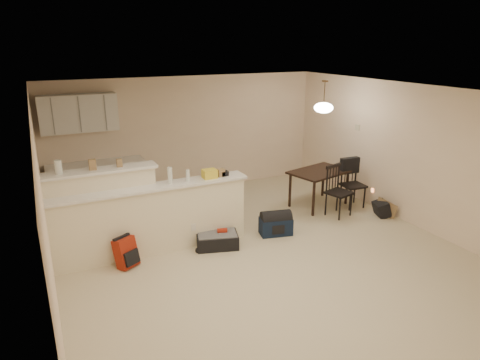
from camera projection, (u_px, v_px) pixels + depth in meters
room at (267, 179)px, 6.28m from camera, size 7.00×7.02×2.50m
breakfast_bar at (135, 217)px, 6.59m from camera, size 3.08×0.58×1.39m
upper_cabinets at (79, 113)px, 8.01m from camera, size 1.40×0.34×0.70m
kitchen_counter at (99, 187)px, 8.43m from camera, size 1.80×0.60×0.90m
thermostat at (357, 127)px, 8.76m from camera, size 0.02×0.12×0.12m
jar at (58, 167)px, 6.02m from camera, size 0.10×0.10×0.20m
cereal_box at (93, 165)px, 6.22m from camera, size 0.10×0.07×0.16m
small_box at (119, 163)px, 6.39m from camera, size 0.08×0.06×0.12m
bottle_a at (170, 175)px, 6.56m from camera, size 0.07×0.07×0.26m
bottle_b at (188, 176)px, 6.69m from camera, size 0.06×0.06×0.18m
bag_lump at (210, 174)px, 6.85m from camera, size 0.22×0.18×0.14m
pouch at (224, 173)px, 6.96m from camera, size 0.12×0.10×0.08m
extra_item_x at (221, 173)px, 6.93m from camera, size 0.11×0.10×0.13m
dining_table at (319, 175)px, 8.53m from camera, size 1.31×1.03×0.73m
pendant_lamp at (324, 107)px, 8.11m from camera, size 0.36×0.36×0.62m
dining_chair_near at (339, 191)px, 8.06m from camera, size 0.52×0.50×0.98m
dining_chair_far at (353, 184)px, 8.50m from camera, size 0.44×0.43×0.96m
suitcase at (217, 240)px, 6.92m from camera, size 0.75×0.59×0.22m
red_backpack at (126, 253)px, 6.28m from camera, size 0.35×0.31×0.45m
navy_duffel at (276, 226)px, 7.36m from camera, size 0.59×0.41×0.30m
black_daypack at (382, 209)px, 8.14m from camera, size 0.32×0.38×0.28m
cardboard_sheet at (386, 209)px, 8.10m from camera, size 0.14×0.40×0.32m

